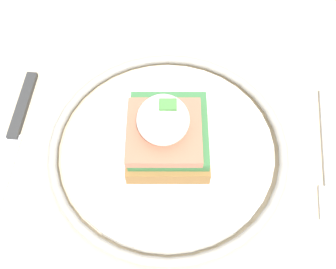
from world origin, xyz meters
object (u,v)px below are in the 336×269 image
Objects in this scene: sandwich at (166,132)px; fork at (327,158)px; plate at (168,148)px; knife at (13,137)px.

fork is (-0.17, 0.01, -0.04)m from sandwich.
sandwich is (0.00, 0.00, 0.03)m from plate.
sandwich is 0.17m from knife.
sandwich reaches higher than plate.
sandwich is at bearing 34.01° from plate.
plate is 0.17m from knife.
fork is (-0.17, 0.01, -0.01)m from plate.
knife reaches higher than fork.
fork is at bearing 176.99° from plate.
fork is at bearing 177.36° from sandwich.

